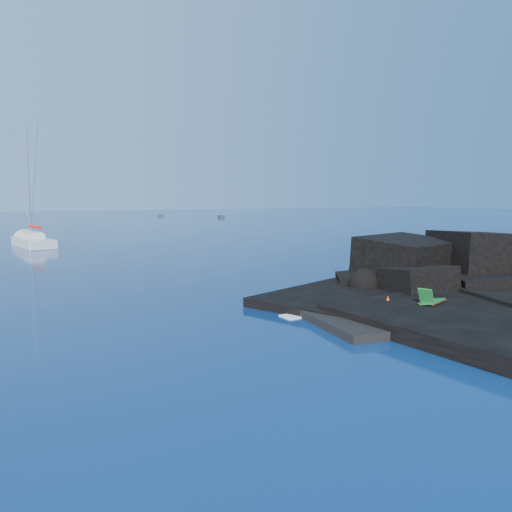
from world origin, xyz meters
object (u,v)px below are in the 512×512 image
at_px(distant_boat_b, 221,218).
at_px(sunbather, 376,307).
at_px(marker_cone, 388,301).
at_px(deck_chair, 433,297).
at_px(sailboat, 33,246).
at_px(distant_boat_a, 161,216).

bearing_deg(distant_boat_b, sunbather, -92.72).
bearing_deg(distant_boat_b, marker_cone, -92.27).
distance_m(deck_chair, sunbather, 2.67).
bearing_deg(sailboat, deck_chair, -82.69).
xyz_separation_m(marker_cone, distant_boat_a, (23.79, 122.89, -0.60)).
relative_size(sailboat, distant_boat_a, 3.25).
height_order(sailboat, sunbather, sailboat).
relative_size(marker_cone, distant_boat_b, 0.11).
bearing_deg(sailboat, sunbather, -85.30).
xyz_separation_m(deck_chair, distant_boat_a, (22.44, 124.30, -0.94)).
bearing_deg(deck_chair, distant_boat_b, 49.46).
xyz_separation_m(distant_boat_a, distant_boat_b, (11.85, -16.64, 0.00)).
xyz_separation_m(marker_cone, distant_boat_b, (35.64, 106.25, -0.60)).
bearing_deg(sunbather, sailboat, 77.63).
height_order(sunbather, marker_cone, marker_cone).
xyz_separation_m(sailboat, deck_chair, (14.62, -44.05, 0.94)).
distance_m(deck_chair, marker_cone, 1.98).
relative_size(sunbather, distant_boat_b, 0.35).
distance_m(marker_cone, distant_boat_a, 125.18).
bearing_deg(sunbather, marker_cone, -5.12).
bearing_deg(deck_chair, sunbather, 136.35).
bearing_deg(deck_chair, distant_boat_a, 56.90).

